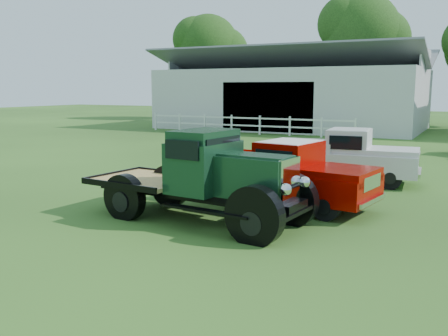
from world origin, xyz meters
The scene contains 8 objects.
ground centered at (0.00, 0.00, 0.00)m, with size 120.00×120.00×0.00m, color #274219.
shed_left centered at (-7.00, 26.00, 2.80)m, with size 18.80×10.20×5.60m, color #A9A9A9, non-canonical shape.
fence_rail centered at (-8.00, 20.00, 0.60)m, with size 14.20×0.16×1.20m, color white, non-canonical shape.
tree_a centered at (-18.00, 33.00, 5.25)m, with size 6.30×6.30×10.50m, color black, non-canonical shape.
tree_b centered at (-4.00, 34.00, 5.75)m, with size 6.90×6.90×11.50m, color black, non-canonical shape.
vintage_flatbed centered at (0.12, 0.24, 1.01)m, with size 5.09×2.02×2.02m, color #153621, non-canonical shape.
red_pickup centered at (1.28, 2.43, 0.82)m, with size 4.52×1.74×1.65m, color #910500, non-canonical shape.
white_pickup centered at (1.81, 6.33, 0.81)m, with size 4.43×1.72×1.63m, color silver, non-canonical shape.
Camera 1 is at (5.52, -9.05, 2.90)m, focal length 40.00 mm.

